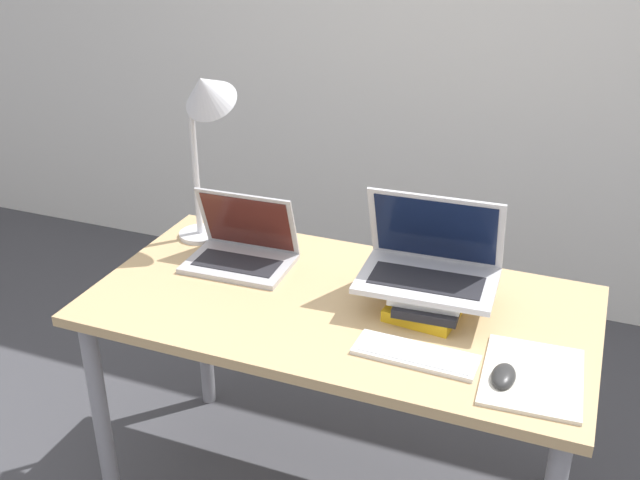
# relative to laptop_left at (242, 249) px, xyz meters

# --- Properties ---
(wall_back) EXTENTS (8.00, 0.05, 2.70)m
(wall_back) POSITION_rel_laptop_left_xyz_m (0.36, 1.39, 0.56)
(wall_back) COLOR silver
(wall_back) RESTS_ON ground_plane
(desk) EXTENTS (1.40, 0.73, 0.75)m
(desk) POSITION_rel_laptop_left_xyz_m (0.36, -0.11, -0.13)
(desk) COLOR tan
(desk) RESTS_ON ground_plane
(laptop_left) EXTENTS (0.32, 0.23, 0.22)m
(laptop_left) POSITION_rel_laptop_left_xyz_m (0.00, 0.00, 0.00)
(laptop_left) COLOR #B2B2B7
(laptop_left) RESTS_ON desk
(book_stack) EXTENTS (0.21, 0.28, 0.08)m
(book_stack) POSITION_rel_laptop_left_xyz_m (0.60, -0.06, -0.01)
(book_stack) COLOR gold
(book_stack) RESTS_ON desk
(laptop_on_books) EXTENTS (0.38, 0.26, 0.24)m
(laptop_on_books) POSITION_rel_laptop_left_xyz_m (0.59, -0.03, 0.08)
(laptop_on_books) COLOR silver
(laptop_on_books) RESTS_ON book_stack
(wireless_keyboard) EXTENTS (0.31, 0.11, 0.01)m
(wireless_keyboard) POSITION_rel_laptop_left_xyz_m (0.63, -0.29, -0.04)
(wireless_keyboard) COLOR white
(wireless_keyboard) RESTS_ON desk
(mouse) EXTENTS (0.06, 0.10, 0.04)m
(mouse) POSITION_rel_laptop_left_xyz_m (0.84, -0.32, -0.03)
(mouse) COLOR #2D2D2D
(mouse) RESTS_ON desk
(notepad) EXTENTS (0.25, 0.30, 0.01)m
(notepad) POSITION_rel_laptop_left_xyz_m (0.91, -0.27, -0.04)
(notepad) COLOR silver
(notepad) RESTS_ON desk
(desk_lamp) EXTENTS (0.23, 0.20, 0.60)m
(desk_lamp) POSITION_rel_laptop_left_xyz_m (-0.15, 0.08, 0.40)
(desk_lamp) COLOR silver
(desk_lamp) RESTS_ON desk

